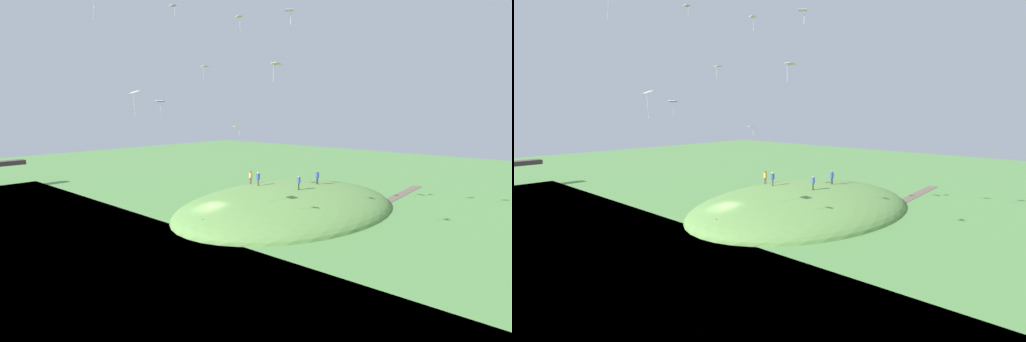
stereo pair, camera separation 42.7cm
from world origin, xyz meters
TOP-DOWN VIEW (x-y plane):
  - ground_plane at (0.00, 0.00)m, footprint 160.00×160.00m
  - grass_hill at (10.64, -2.48)m, footprint 31.29×22.09m
  - dirt_path at (27.98, -9.71)m, footprint 14.13×2.13m
  - person_watching_kites at (10.55, -3.99)m, footprint 0.54×0.54m
  - person_near_shore at (9.81, 1.77)m, footprint 0.64×0.64m
  - person_with_child at (15.49, -3.35)m, footprint 0.60×0.60m
  - person_on_hilltop at (11.30, 4.39)m, footprint 0.65×0.65m
  - kite_0 at (5.38, -4.58)m, footprint 0.86×1.12m
  - kite_1 at (-3.83, -4.18)m, footprint 0.67×0.55m
  - kite_2 at (-3.94, -0.15)m, footprint 0.49×0.66m
  - kite_4 at (5.66, 1.22)m, footprint 1.00×0.82m
  - kite_5 at (0.86, -3.76)m, footprint 0.67×0.49m
  - kite_6 at (2.32, -8.50)m, footprint 0.86×0.93m
  - kite_7 at (-8.55, -4.23)m, footprint 0.68×0.75m
  - kite_8 at (-8.48, -0.56)m, footprint 0.85×1.11m
  - mooring_post at (-2.66, -2.09)m, footprint 0.14×0.14m

SIDE VIEW (x-z plane):
  - ground_plane at x=0.00m, z-range 0.00..0.00m
  - grass_hill at x=10.64m, z-range -2.51..2.51m
  - dirt_path at x=27.98m, z-range 0.00..0.04m
  - mooring_post at x=-2.66m, z-range 0.00..1.35m
  - person_on_hilltop at x=11.30m, z-range 2.19..4.02m
  - person_near_shore at x=9.81m, z-range 2.53..4.31m
  - person_with_child at x=15.49m, z-range 2.59..4.32m
  - person_watching_kites at x=10.55m, z-range 2.70..4.37m
  - kite_4 at x=5.66m, z-range 9.36..10.50m
  - kite_7 at x=-8.55m, z-range 11.77..13.07m
  - kite_8 at x=-8.48m, z-range 12.09..14.35m
  - kite_1 at x=-3.83m, z-range 14.92..16.01m
  - kite_0 at x=5.38m, z-range 15.44..17.35m
  - kite_5 at x=0.86m, z-range 19.65..21.01m
  - kite_6 at x=2.32m, z-range 19.84..21.07m
  - kite_2 at x=-3.94m, z-range 20.57..21.58m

